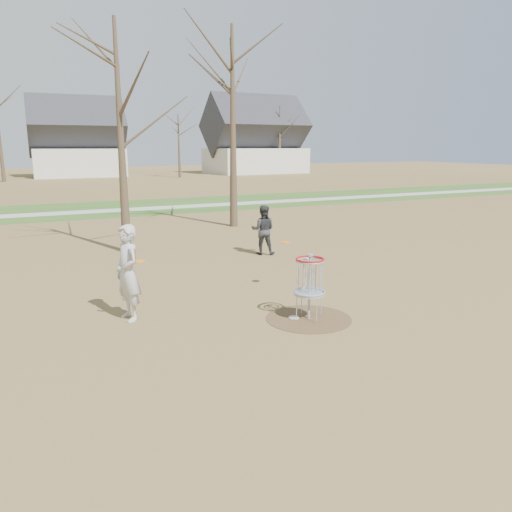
{
  "coord_description": "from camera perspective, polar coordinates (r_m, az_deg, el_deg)",
  "views": [
    {
      "loc": [
        -5.34,
        -8.44,
        3.55
      ],
      "look_at": [
        -0.5,
        1.5,
        1.1
      ],
      "focal_mm": 35.0,
      "sensor_mm": 36.0,
      "label": 1
    }
  ],
  "objects": [
    {
      "name": "ground",
      "position": [
        10.6,
        6.04,
        -7.14
      ],
      "size": [
        160.0,
        160.0,
        0.0
      ],
      "primitive_type": "plane",
      "color": "brown",
      "rests_on": "ground"
    },
    {
      "name": "green_band",
      "position": [
        30.13,
        -15.64,
        5.29
      ],
      "size": [
        160.0,
        8.0,
        0.01
      ],
      "primitive_type": "cube",
      "color": "#2D5119",
      "rests_on": "ground"
    },
    {
      "name": "footpath",
      "position": [
        29.15,
        -15.28,
        5.1
      ],
      "size": [
        160.0,
        1.5,
        0.01
      ],
      "primitive_type": "cube",
      "color": "#9E9E99",
      "rests_on": "green_band"
    },
    {
      "name": "dirt_circle",
      "position": [
        10.6,
        6.04,
        -7.12
      ],
      "size": [
        1.8,
        1.8,
        0.01
      ],
      "primitive_type": "cylinder",
      "color": "#47331E",
      "rests_on": "ground"
    },
    {
      "name": "player_standing",
      "position": [
        10.55,
        -14.46,
        -1.89
      ],
      "size": [
        0.63,
        0.82,
        2.0
      ],
      "primitive_type": "imported",
      "rotation": [
        0.0,
        0.0,
        -1.35
      ],
      "color": "#B6B6B6",
      "rests_on": "ground"
    },
    {
      "name": "player_throwing",
      "position": [
        16.54,
        0.81,
        3.01
      ],
      "size": [
        1.01,
        0.94,
        1.65
      ],
      "primitive_type": "imported",
      "rotation": [
        0.0,
        0.0,
        2.62
      ],
      "color": "#2E2F32",
      "rests_on": "ground"
    },
    {
      "name": "disc_grounded",
      "position": [
        10.59,
        4.34,
        -7.03
      ],
      "size": [
        0.22,
        0.22,
        0.02
      ],
      "primitive_type": "cylinder",
      "color": "silver",
      "rests_on": "dirt_circle"
    },
    {
      "name": "discs_in_play",
      "position": [
        11.3,
        -3.78,
        0.64
      ],
      "size": [
        4.01,
        0.97,
        0.1
      ],
      "color": "orange",
      "rests_on": "ground"
    },
    {
      "name": "disc_golf_basket",
      "position": [
        10.33,
        6.15,
        -2.36
      ],
      "size": [
        0.64,
        0.64,
        1.35
      ],
      "color": "#9EA3AD",
      "rests_on": "ground"
    },
    {
      "name": "bare_trees",
      "position": [
        44.83,
        -17.36,
        14.25
      ],
      "size": [
        52.62,
        44.98,
        9.0
      ],
      "color": "#382B1E",
      "rests_on": "ground"
    },
    {
      "name": "houses_row",
      "position": [
        61.76,
        -17.36,
        11.93
      ],
      "size": [
        56.51,
        10.01,
        7.26
      ],
      "color": "silver",
      "rests_on": "ground"
    }
  ]
}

